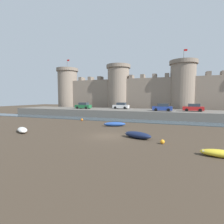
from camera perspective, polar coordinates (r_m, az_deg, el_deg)
ground_plane at (r=21.33m, az=-1.42°, el=-7.81°), size 160.00×160.00×0.00m
water_channel at (r=34.79m, az=7.35°, el=-2.88°), size 80.00×4.50×0.10m
quay_road at (r=41.76m, az=9.61°, el=-0.50°), size 66.75×10.00×1.75m
castle at (r=51.66m, az=11.82°, el=6.70°), size 62.00×7.25×17.46m
rowboat_midflat_centre at (r=26.54m, az=-27.23°, el=-5.17°), size 3.61×3.09×0.59m
rowboat_midflat_right at (r=16.31m, az=32.03°, el=-11.36°), size 3.05×1.27×0.59m
rowboat_foreground_left at (r=28.29m, az=0.88°, el=-3.94°), size 3.67×2.32×0.70m
rowboat_near_channel_right at (r=20.28m, az=8.35°, el=-7.39°), size 3.64×2.35×0.75m
mooring_buoy_off_centre at (r=18.43m, az=16.13°, el=-9.30°), size 0.44×0.44×0.44m
mooring_buoy_near_channel at (r=35.40m, az=-9.78°, el=-2.48°), size 0.46×0.46×0.46m
car_quay_east at (r=40.41m, az=25.01°, el=1.30°), size 4.10×1.88×1.62m
car_quay_centre_west at (r=45.91m, az=-9.34°, el=2.03°), size 4.10×1.88×1.62m
car_quay_west at (r=45.00m, az=2.97°, el=2.04°), size 4.10×1.88×1.62m
car_quay_centre_east at (r=38.87m, az=16.19°, el=1.43°), size 4.10×1.88×1.62m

